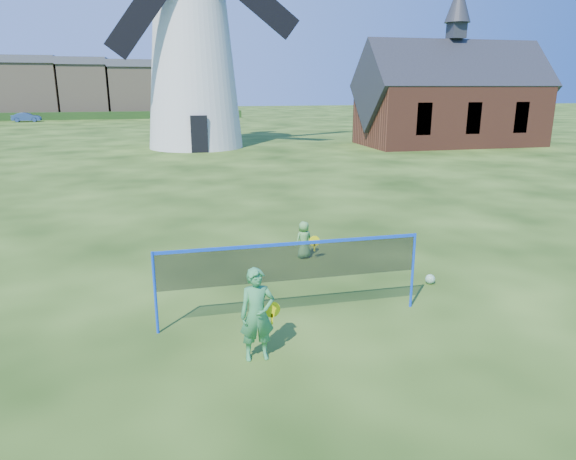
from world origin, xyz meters
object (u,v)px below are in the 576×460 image
at_px(windmill, 192,45).
at_px(chapel, 451,101).
at_px(player_boy, 304,240).
at_px(player_girl, 257,315).
at_px(car_right, 26,117).
at_px(badminton_net, 291,263).
at_px(play_ball, 430,279).

distance_m(windmill, chapel, 19.41).
bearing_deg(player_boy, windmill, -105.31).
xyz_separation_m(player_girl, car_right, (-17.86, 64.86, -0.22)).
bearing_deg(player_girl, badminton_net, 55.87).
height_order(play_ball, car_right, car_right).
bearing_deg(badminton_net, player_girl, -124.19).
relative_size(play_ball, car_right, 0.06).
distance_m(badminton_net, player_boy, 3.78).
bearing_deg(player_girl, player_boy, 66.56).
distance_m(player_boy, play_ball, 3.39).
relative_size(chapel, badminton_net, 2.71).
height_order(badminton_net, car_right, badminton_net).
relative_size(windmill, player_girl, 12.85).
height_order(windmill, car_right, windmill).
height_order(chapel, player_boy, chapel).
distance_m(windmill, player_girl, 31.81).
relative_size(badminton_net, car_right, 1.49).
height_order(windmill, play_ball, windmill).
height_order(windmill, player_boy, windmill).
height_order(windmill, player_girl, windmill).
relative_size(windmill, chapel, 1.46).
distance_m(windmill, player_boy, 27.16).
relative_size(badminton_net, player_girl, 3.23).
bearing_deg(chapel, play_ball, -120.78).
xyz_separation_m(play_ball, car_right, (-22.26, 62.48, 0.45)).
height_order(chapel, badminton_net, chapel).
bearing_deg(chapel, badminton_net, -125.06).
bearing_deg(play_ball, windmill, 96.54).
xyz_separation_m(chapel, player_girl, (-19.95, -28.47, -2.48)).
distance_m(player_boy, car_right, 63.25).
bearing_deg(player_boy, player_girl, 49.02).
distance_m(badminton_net, play_ball, 3.81).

